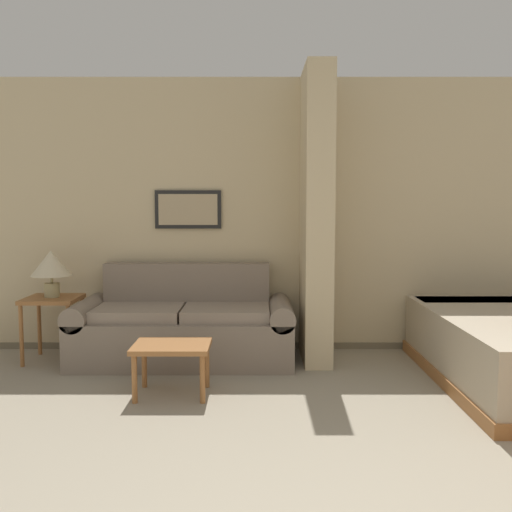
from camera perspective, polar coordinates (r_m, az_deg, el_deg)
The scene contains 6 objects.
wall_back at distance 5.57m, azimuth 7.13°, elevation 3.99°, with size 7.38×0.16×2.60m.
wall_partition_pillar at distance 5.13m, azimuth 6.25°, elevation 3.96°, with size 0.24×0.75×2.60m.
couch at distance 5.21m, azimuth -6.98°, elevation -7.02°, with size 1.96×0.84×0.86m.
coffee_table at distance 4.30m, azimuth -8.20°, elevation -9.42°, with size 0.56×0.43×0.38m.
side_table at distance 5.45m, azimuth -19.45°, elevation -4.85°, with size 0.47×0.47×0.58m.
table_lamp at distance 5.40m, azimuth -19.58°, elevation -0.84°, with size 0.36×0.36×0.42m.
Camera 1 is at (-0.67, -1.65, 1.41)m, focal length 40.00 mm.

